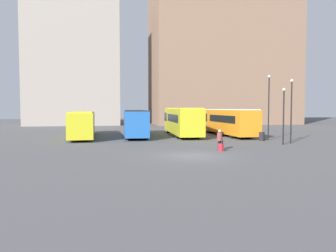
% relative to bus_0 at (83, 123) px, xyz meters
% --- Properties ---
extents(ground_plane, '(160.00, 160.00, 0.00)m').
position_rel_bus_0_xyz_m(ground_plane, '(8.32, -15.88, -1.54)').
color(ground_plane, '#4C4C4F').
extents(building_block_left, '(17.10, 10.41, 24.42)m').
position_rel_bus_0_xyz_m(building_block_left, '(-3.61, 28.30, 10.67)').
color(building_block_left, gray).
rests_on(building_block_left, ground_plane).
extents(building_block_right, '(28.54, 15.68, 30.66)m').
position_rel_bus_0_xyz_m(building_block_right, '(25.96, 28.30, 13.79)').
color(building_block_right, '#7F604C').
rests_on(building_block_right, ground_plane).
extents(bus_0, '(2.83, 12.51, 2.81)m').
position_rel_bus_0_xyz_m(bus_0, '(0.00, 0.00, 0.00)').
color(bus_0, gold).
rests_on(bus_0, ground_plane).
extents(bus_1, '(2.90, 11.27, 2.96)m').
position_rel_bus_0_xyz_m(bus_1, '(5.75, -0.08, 0.08)').
color(bus_1, '#1E56A3').
rests_on(bus_1, ground_plane).
extents(bus_2, '(3.20, 12.51, 3.23)m').
position_rel_bus_0_xyz_m(bus_2, '(11.30, 0.46, 0.23)').
color(bus_2, gold).
rests_on(bus_2, ground_plane).
extents(bus_3, '(2.78, 12.32, 3.09)m').
position_rel_bus_0_xyz_m(bus_3, '(16.63, -0.32, 0.15)').
color(bus_3, orange).
rests_on(bus_3, ground_plane).
extents(traveler, '(0.53, 0.53, 1.59)m').
position_rel_bus_0_xyz_m(traveler, '(11.13, -13.37, -0.60)').
color(traveler, black).
rests_on(traveler, ground_plane).
extents(suitcase, '(0.36, 0.42, 0.80)m').
position_rel_bus_0_xyz_m(suitcase, '(11.08, -13.89, -1.26)').
color(suitcase, '#B7232D').
rests_on(suitcase, ground_plane).
extents(lamp_post_0, '(0.28, 0.28, 5.82)m').
position_rel_bus_0_xyz_m(lamp_post_0, '(19.07, -10.02, 1.88)').
color(lamp_post_0, black).
rests_on(lamp_post_0, ground_plane).
extents(lamp_post_1, '(0.28, 0.28, 4.97)m').
position_rel_bus_0_xyz_m(lamp_post_1, '(17.89, -10.76, 1.43)').
color(lamp_post_1, black).
rests_on(lamp_post_1, ground_plane).
extents(lamp_post_2, '(0.28, 0.28, 6.50)m').
position_rel_bus_0_xyz_m(lamp_post_2, '(18.61, -6.65, 2.23)').
color(lamp_post_2, black).
rests_on(lamp_post_2, ground_plane).
extents(trash_bin, '(0.52, 0.52, 0.85)m').
position_rel_bus_0_xyz_m(trash_bin, '(17.65, -7.19, -1.12)').
color(trash_bin, black).
rests_on(trash_bin, ground_plane).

